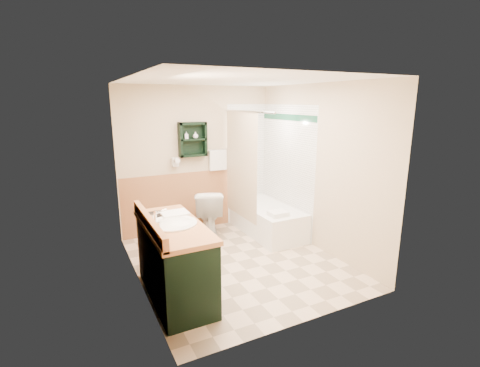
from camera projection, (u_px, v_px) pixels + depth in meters
name	position (u px, v px, depth m)	size (l,w,h in m)	color
floor	(237.00, 262.00, 4.77)	(3.00, 3.00, 0.00)	beige
back_wall	(197.00, 159.00, 5.81)	(2.60, 0.04, 2.40)	beige
left_wall	(132.00, 188.00, 3.91)	(0.04, 3.00, 2.40)	beige
right_wall	(318.00, 168.00, 5.07)	(0.04, 3.00, 2.40)	beige
ceiling	(237.00, 78.00, 4.21)	(2.60, 3.00, 0.04)	white
wainscot_left	(140.00, 245.00, 4.09)	(2.98, 2.98, 1.00)	tan
wainscot_back	(199.00, 200.00, 5.95)	(2.58, 2.58, 1.00)	tan
mirror_frame	(145.00, 170.00, 3.39)	(1.30, 1.30, 1.00)	brown
mirror_glass	(146.00, 170.00, 3.39)	(1.20, 1.20, 0.90)	white
tile_right	(286.00, 169.00, 5.74)	(1.50, 1.50, 2.10)	white
tile_back	(252.00, 164.00, 6.26)	(0.95, 0.95, 2.10)	white
tile_accent	(287.00, 117.00, 5.54)	(1.50, 1.50, 0.10)	#154930
wall_shelf	(193.00, 139.00, 5.59)	(0.45, 0.15, 0.55)	black
hair_dryer	(175.00, 162.00, 5.56)	(0.10, 0.24, 0.18)	silver
towel_bar	(218.00, 150.00, 5.87)	(0.40, 0.06, 0.40)	white
curtain_rod	(246.00, 111.00, 5.19)	(0.03, 0.03, 1.60)	silver
shower_curtain	(241.00, 165.00, 5.54)	(1.05, 1.05, 1.70)	beige
vanity	(175.00, 261.00, 3.85)	(0.59, 1.36, 0.86)	black
bathtub	(266.00, 219.00, 5.80)	(0.70, 1.50, 0.46)	white
toilet	(209.00, 213.00, 5.64)	(0.44, 0.78, 0.77)	white
counter_towel	(175.00, 214.00, 4.02)	(0.30, 0.24, 0.04)	white
vanity_book	(149.00, 207.00, 3.97)	(0.17, 0.02, 0.22)	black
tub_towel	(278.00, 214.00, 5.23)	(0.27, 0.22, 0.07)	white
soap_bottle_a	(186.00, 137.00, 5.53)	(0.05, 0.11, 0.05)	white
soap_bottle_b	(195.00, 136.00, 5.59)	(0.08, 0.11, 0.08)	white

